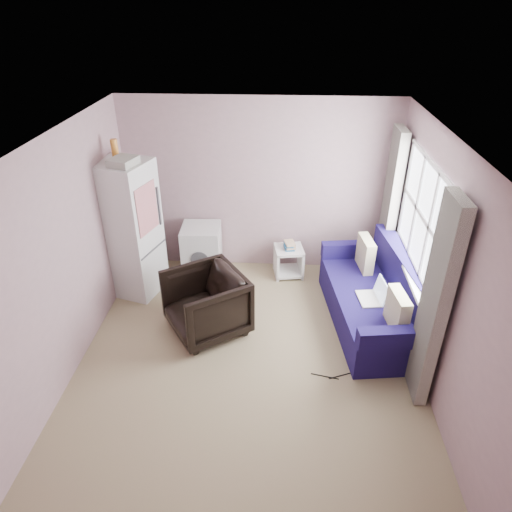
{
  "coord_description": "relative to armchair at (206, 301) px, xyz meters",
  "views": [
    {
      "loc": [
        0.32,
        -3.93,
        3.64
      ],
      "look_at": [
        0.05,
        0.6,
        1.0
      ],
      "focal_mm": 32.0,
      "sensor_mm": 36.0,
      "label": 1
    }
  ],
  "objects": [
    {
      "name": "fridge",
      "position": [
        -1.11,
        0.85,
        0.5
      ],
      "size": [
        0.79,
        0.79,
        2.1
      ],
      "rotation": [
        0.0,
        0.0,
        -0.29
      ],
      "color": "silver",
      "rests_on": "ground"
    },
    {
      "name": "washing_machine",
      "position": [
        -0.26,
        1.31,
        -0.04
      ],
      "size": [
        0.56,
        0.57,
        0.76
      ],
      "rotation": [
        0.0,
        0.0,
        0.04
      ],
      "color": "silver",
      "rests_on": "ground"
    },
    {
      "name": "sofa",
      "position": [
        2.09,
        0.27,
        -0.1
      ],
      "size": [
        1.17,
        2.12,
        0.9
      ],
      "rotation": [
        0.0,
        0.0,
        0.13
      ],
      "color": "#1A1151",
      "rests_on": "ground"
    },
    {
      "name": "floor_cables",
      "position": [
        1.49,
        -0.71,
        -0.43
      ],
      "size": [
        0.48,
        0.13,
        0.01
      ],
      "rotation": [
        0.0,
        0.0,
        0.13
      ],
      "color": "black",
      "rests_on": "ground"
    },
    {
      "name": "window_dressing",
      "position": [
        2.33,
        0.23,
        0.67
      ],
      "size": [
        0.17,
        2.62,
        2.18
      ],
      "color": "white",
      "rests_on": "ground"
    },
    {
      "name": "armchair",
      "position": [
        0.0,
        0.0,
        0.0
      ],
      "size": [
        1.13,
        1.14,
        0.87
      ],
      "primitive_type": "imported",
      "rotation": [
        0.0,
        0.0,
        -0.98
      ],
      "color": "black",
      "rests_on": "ground"
    },
    {
      "name": "room",
      "position": [
        0.56,
        -0.46,
        0.82
      ],
      "size": [
        3.84,
        4.24,
        2.54
      ],
      "color": "#928160",
      "rests_on": "ground"
    },
    {
      "name": "side_table",
      "position": [
        1.0,
        1.34,
        -0.18
      ],
      "size": [
        0.46,
        0.46,
        0.54
      ],
      "rotation": [
        0.0,
        0.0,
        0.16
      ],
      "color": "silver",
      "rests_on": "ground"
    }
  ]
}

